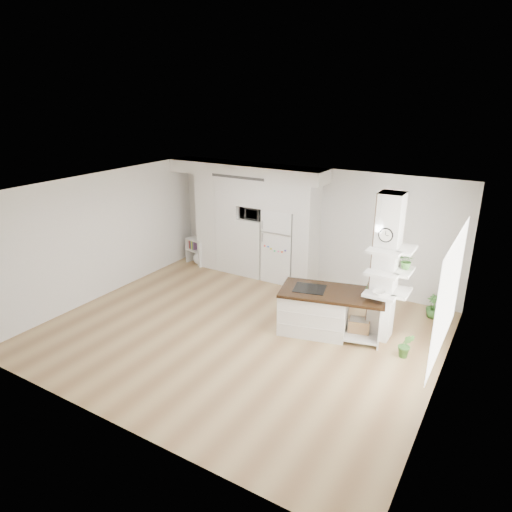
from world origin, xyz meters
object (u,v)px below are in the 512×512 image
(bookshelf, at_px, (198,253))
(floor_plant_a, at_px, (406,345))
(refrigerator, at_px, (282,245))
(kitchen_island, at_px, (320,310))

(bookshelf, xyz_separation_m, floor_plant_a, (5.79, -1.77, -0.07))
(refrigerator, height_order, bookshelf, refrigerator)
(refrigerator, bearing_deg, bookshelf, -175.43)
(refrigerator, xyz_separation_m, bookshelf, (-2.37, -0.19, -0.58))
(refrigerator, distance_m, bookshelf, 2.45)
(bookshelf, distance_m, floor_plant_a, 6.06)
(kitchen_island, relative_size, bookshelf, 3.01)
(kitchen_island, distance_m, floor_plant_a, 1.63)
(kitchen_island, height_order, bookshelf, kitchen_island)
(refrigerator, height_order, kitchen_island, refrigerator)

